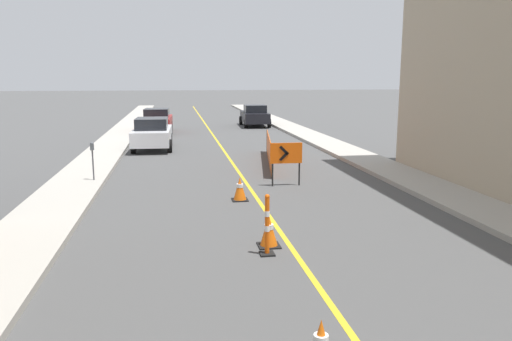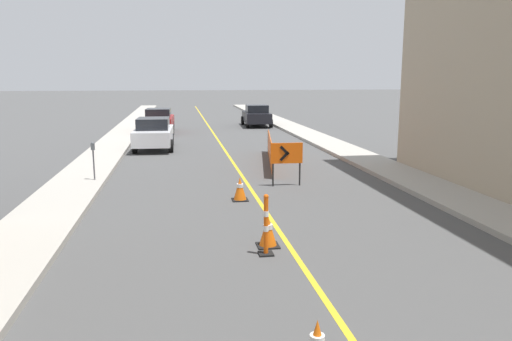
% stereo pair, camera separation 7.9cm
% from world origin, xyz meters
% --- Properties ---
extents(lane_stripe, '(0.12, 71.69, 0.01)m').
position_xyz_m(lane_stripe, '(0.00, 35.84, 0.00)').
color(lane_stripe, gold).
rests_on(lane_stripe, ground_plane).
extents(sidewalk_left, '(1.85, 71.69, 0.16)m').
position_xyz_m(sidewalk_left, '(-5.72, 35.84, 0.08)').
color(sidewalk_left, '#ADA89E').
rests_on(sidewalk_left, ground_plane).
extents(sidewalk_right, '(1.85, 71.69, 0.16)m').
position_xyz_m(sidewalk_right, '(5.72, 35.84, 0.08)').
color(sidewalk_right, '#ADA89E').
rests_on(sidewalk_right, ground_plane).
extents(traffic_cone_fourth, '(0.47, 0.47, 0.69)m').
position_xyz_m(traffic_cone_fourth, '(-0.45, 18.44, 0.34)').
color(traffic_cone_fourth, black).
rests_on(traffic_cone_fourth, ground_plane).
extents(traffic_cone_fifth, '(0.47, 0.47, 0.70)m').
position_xyz_m(traffic_cone_fifth, '(-0.54, 22.59, 0.35)').
color(traffic_cone_fifth, black).
rests_on(traffic_cone_fifth, ground_plane).
extents(delineator_post_rear, '(0.30, 0.30, 1.28)m').
position_xyz_m(delineator_post_rear, '(-0.59, 17.93, 0.56)').
color(delineator_post_rear, black).
rests_on(delineator_post_rear, ground_plane).
extents(arrow_barricade_primary, '(1.08, 0.10, 1.45)m').
position_xyz_m(arrow_barricade_primary, '(1.25, 24.34, 1.04)').
color(arrow_barricade_primary, '#EF560C').
rests_on(arrow_barricade_primary, ground_plane).
extents(safety_mesh_fence, '(1.09, 6.66, 1.08)m').
position_xyz_m(safety_mesh_fence, '(1.53, 28.78, 0.54)').
color(safety_mesh_fence, '#EF560C').
rests_on(safety_mesh_fence, ground_plane).
extents(parked_car_curb_near, '(1.95, 4.36, 1.59)m').
position_xyz_m(parked_car_curb_near, '(-3.50, 33.88, 0.80)').
color(parked_car_curb_near, silver).
rests_on(parked_car_curb_near, ground_plane).
extents(parked_car_curb_mid, '(1.98, 4.37, 1.59)m').
position_xyz_m(parked_car_curb_mid, '(-3.49, 41.56, 0.80)').
color(parked_car_curb_mid, maroon).
rests_on(parked_car_curb_mid, ground_plane).
extents(parked_car_curb_far, '(2.00, 4.38, 1.59)m').
position_xyz_m(parked_car_curb_far, '(3.52, 44.97, 0.80)').
color(parked_car_curb_far, black).
rests_on(parked_car_curb_far, ground_plane).
extents(parking_meter_near_curb, '(0.12, 0.11, 1.30)m').
position_xyz_m(parking_meter_near_curb, '(-5.14, 25.59, 1.08)').
color(parking_meter_near_curb, '#4C4C51').
rests_on(parking_meter_near_curb, sidewalk_left).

